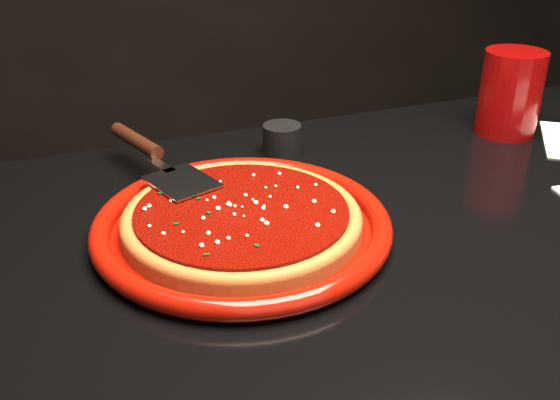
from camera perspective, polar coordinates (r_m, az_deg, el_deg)
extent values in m
cylinder|color=#710903|center=(0.74, -3.48, -2.24)|extent=(0.45, 0.45, 0.03)
cylinder|color=brown|center=(0.74, -3.49, -1.97)|extent=(0.36, 0.36, 0.01)
torus|color=brown|center=(0.74, -3.50, -1.49)|extent=(0.36, 0.36, 0.02)
cylinder|color=#640600|center=(0.74, -3.51, -1.14)|extent=(0.32, 0.32, 0.01)
cylinder|color=#7F0505|center=(1.09, 20.31, 9.16)|extent=(0.12, 0.12, 0.14)
cylinder|color=black|center=(0.96, 0.19, 5.59)|extent=(0.08, 0.08, 0.05)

